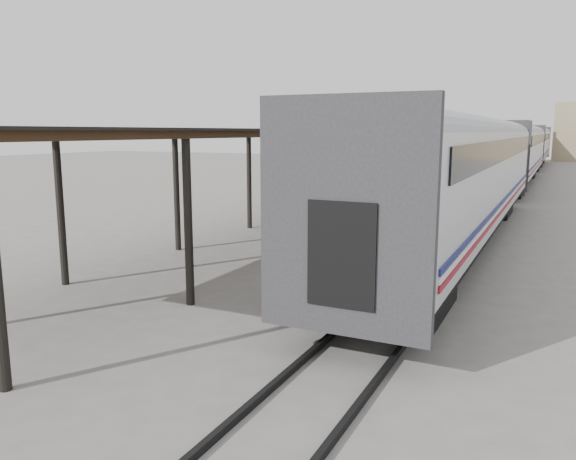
% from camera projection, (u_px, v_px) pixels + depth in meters
% --- Properties ---
extents(ground, '(160.00, 160.00, 0.00)m').
position_uv_depth(ground, '(279.00, 290.00, 14.57)').
color(ground, slate).
rests_on(ground, ground).
extents(train, '(3.45, 76.01, 4.01)m').
position_uv_depth(train, '(516.00, 150.00, 42.67)').
color(train, silver).
rests_on(train, ground).
extents(canopy, '(4.90, 64.30, 4.15)m').
position_uv_depth(canopy, '(398.00, 132.00, 36.60)').
color(canopy, '#422B19').
rests_on(canopy, ground).
extents(rails, '(1.54, 150.00, 0.12)m').
position_uv_depth(rails, '(514.00, 184.00, 43.30)').
color(rails, black).
rests_on(rails, ground).
extents(building_left, '(12.00, 8.00, 6.00)m').
position_uv_depth(building_left, '(452.00, 138.00, 91.00)').
color(building_left, tan).
rests_on(building_left, ground).
extents(baggage_cart, '(1.84, 2.65, 0.86)m').
position_uv_depth(baggage_cart, '(323.00, 268.00, 14.22)').
color(baggage_cart, brown).
rests_on(baggage_cart, ground).
extents(suitcase_stack, '(1.50, 1.16, 0.57)m').
position_uv_depth(suitcase_stack, '(328.00, 250.00, 14.46)').
color(suitcase_stack, '#333335').
rests_on(suitcase_stack, baggage_cart).
extents(luggage_tug, '(1.39, 1.77, 1.37)m').
position_uv_depth(luggage_tug, '(367.00, 200.00, 28.46)').
color(luggage_tug, maroon).
rests_on(luggage_tug, ground).
extents(porter, '(0.71, 0.80, 1.83)m').
position_uv_depth(porter, '(316.00, 229.00, 13.41)').
color(porter, navy).
rests_on(porter, baggage_cart).
extents(pedestrian, '(1.23, 0.72, 1.96)m').
position_uv_depth(pedestrian, '(394.00, 188.00, 30.84)').
color(pedestrian, black).
rests_on(pedestrian, ground).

